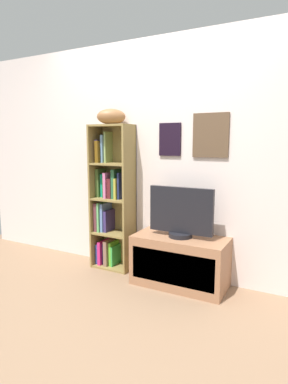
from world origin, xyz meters
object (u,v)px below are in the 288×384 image
Objects in this scene: tv_stand at (180,261)px; television at (181,213)px; football at (111,117)px; bookshelf at (111,202)px.

television reaches higher than tv_stand.
television is (0.80, -0.08, -0.90)m from football.
football reaches higher than television.
football is 0.48× the size of television.
football is 0.33× the size of tv_stand.
bookshelf is 5.22× the size of football.
football is 1.57m from tv_stand.
television is (0.84, -0.11, -0.01)m from bookshelf.
bookshelf reaches higher than television.
football is at bearing 174.05° from tv_stand.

